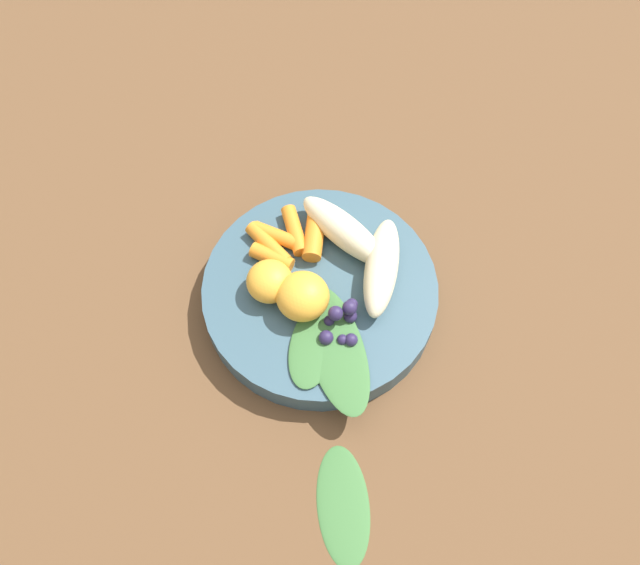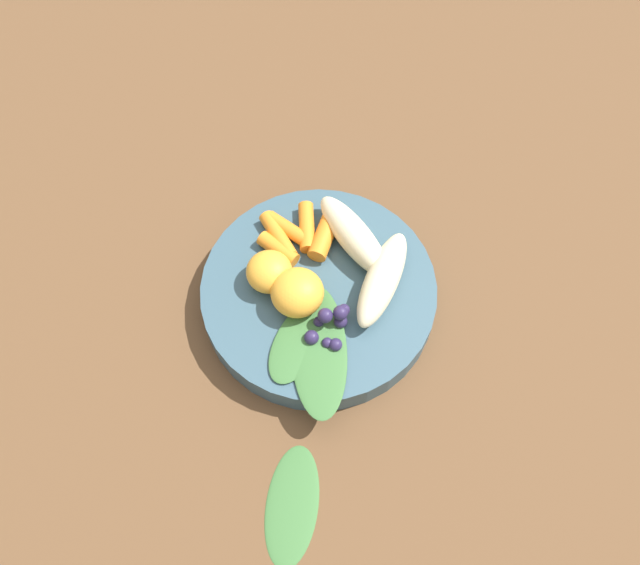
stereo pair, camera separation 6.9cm
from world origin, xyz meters
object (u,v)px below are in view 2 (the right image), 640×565
at_px(orange_segment_near, 299,292).
at_px(kale_leaf_stray, 294,505).
at_px(banana_peeled_left, 355,236).
at_px(banana_peeled_right, 384,284).
at_px(bowl, 320,294).

xyz_separation_m(orange_segment_near, kale_leaf_stray, (0.19, -0.00, -0.05)).
relative_size(banana_peeled_left, banana_peeled_right, 1.00).
bearing_deg(banana_peeled_left, kale_leaf_stray, 133.09).
bearing_deg(kale_leaf_stray, orange_segment_near, -173.83).
relative_size(banana_peeled_left, kale_leaf_stray, 1.01).
xyz_separation_m(banana_peeled_right, orange_segment_near, (0.01, -0.08, 0.00)).
bearing_deg(kale_leaf_stray, banana_peeled_left, 174.03).
relative_size(bowl, kale_leaf_stray, 2.16).
relative_size(banana_peeled_left, orange_segment_near, 2.14).
distance_m(orange_segment_near, kale_leaf_stray, 0.20).
xyz_separation_m(bowl, banana_peeled_left, (-0.05, 0.04, 0.03)).
distance_m(bowl, kale_leaf_stray, 0.21).
height_order(banana_peeled_right, orange_segment_near, orange_segment_near).
bearing_deg(banana_peeled_right, kale_leaf_stray, 179.17).
height_order(bowl, orange_segment_near, orange_segment_near).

